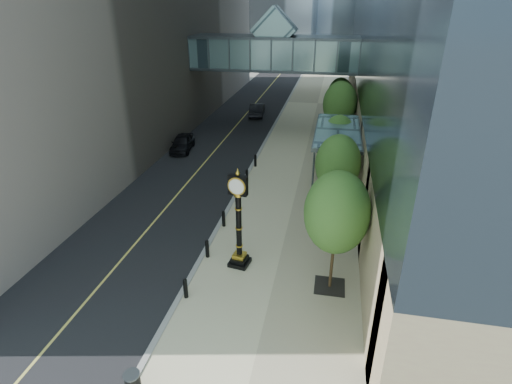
% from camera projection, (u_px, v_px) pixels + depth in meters
% --- Properties ---
extents(ground, '(320.00, 320.00, 0.00)m').
position_uv_depth(ground, '(240.00, 322.00, 16.59)').
color(ground, gray).
rests_on(ground, ground).
extents(road, '(8.00, 180.00, 0.02)m').
position_uv_depth(road, '(257.00, 101.00, 53.18)').
color(road, black).
rests_on(road, ground).
extents(sidewalk, '(8.00, 180.00, 0.06)m').
position_uv_depth(sidewalk, '(318.00, 104.00, 51.78)').
color(sidewalk, '#C1B894').
rests_on(sidewalk, ground).
extents(curb, '(0.25, 180.00, 0.07)m').
position_uv_depth(curb, '(287.00, 102.00, 52.48)').
color(curb, gray).
rests_on(curb, ground).
extents(skywalk, '(17.00, 4.20, 5.80)m').
position_uv_depth(skywalk, '(274.00, 51.00, 38.54)').
color(skywalk, slate).
rests_on(skywalk, ground).
extents(entrance_canopy, '(3.00, 8.00, 4.38)m').
position_uv_depth(entrance_canopy, '(338.00, 132.00, 26.55)').
color(entrance_canopy, '#383F44').
rests_on(entrance_canopy, ground).
extents(bollard_row, '(0.20, 16.20, 0.90)m').
position_uv_depth(bollard_row, '(230.00, 207.00, 24.80)').
color(bollard_row, black).
rests_on(bollard_row, sidewalk).
extents(street_trees, '(2.91, 28.67, 5.99)m').
position_uv_depth(street_trees, '(339.00, 131.00, 28.17)').
color(street_trees, black).
rests_on(street_trees, sidewalk).
extents(street_clock, '(1.10, 1.10, 5.08)m').
position_uv_depth(street_clock, '(239.00, 226.00, 19.21)').
color(street_clock, black).
rests_on(street_clock, sidewalk).
extents(pedestrian, '(0.65, 0.51, 1.58)m').
position_uv_depth(pedestrian, '(336.00, 197.00, 25.22)').
color(pedestrian, '#AFA9A0').
rests_on(pedestrian, sidewalk).
extents(car_near, '(2.17, 4.27, 1.39)m').
position_uv_depth(car_near, '(182.00, 143.00, 35.35)').
color(car_near, black).
rests_on(car_near, road).
extents(car_far, '(1.96, 4.52, 1.45)m').
position_uv_depth(car_far, '(257.00, 109.00, 46.08)').
color(car_far, black).
rests_on(car_far, road).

